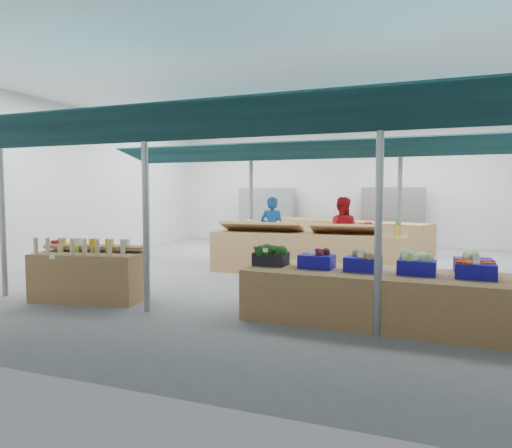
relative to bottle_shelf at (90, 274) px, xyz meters
The scene contains 24 objects.
floor 4.40m from the bottle_shelf, 57.34° to the left, with size 13.00×13.00×0.00m, color slate.
hall 6.05m from the bottle_shelf, 65.25° to the left, with size 13.00×13.00×13.00m.
pole_grid 3.91m from the bottle_shelf, 31.86° to the left, with size 10.00×4.60×3.00m.
awnings 4.34m from the bottle_shelf, 31.86° to the left, with size 9.50×7.08×0.30m.
back_shelving_left 9.70m from the bottle_shelf, 90.82° to the left, with size 2.00×0.50×2.00m, color #B23F33.
back_shelving_right 10.64m from the bottle_shelf, 65.76° to the left, with size 2.00×0.50×2.00m, color #B23F33.
bottle_shelf is the anchor object (origin of this frame).
veg_counter 4.81m from the bottle_shelf, ahead, with size 3.76×1.25×0.73m, color brown.
fruit_counter 4.77m from the bottle_shelf, 52.97° to the left, with size 4.37×1.04×0.94m, color brown.
far_counter 8.88m from the bottle_shelf, 69.94° to the left, with size 5.31×1.06×0.96m, color brown.
crate_stack 5.33m from the bottle_shelf, ahead, with size 0.54×0.38×0.65m, color #110D90.
vendor_left 5.20m from the bottle_shelf, 71.19° to the left, with size 0.64×0.42×1.75m, color #164792.
vendor_right 6.02m from the bottle_shelf, 54.72° to the left, with size 0.85×0.66×1.75m, color #AF151A.
crate_broccoli 3.23m from the bottle_shelf, ahead, with size 0.52×0.42×0.35m.
crate_beets 3.95m from the bottle_shelf, ahead, with size 0.52×0.42×0.29m.
crate_celeriac 4.62m from the bottle_shelf, ahead, with size 0.52×0.42×0.31m.
crate_cabbage 5.35m from the bottle_shelf, ahead, with size 0.52×0.42×0.35m.
crate_carrots 6.07m from the bottle_shelf, ahead, with size 0.52×0.42×0.29m.
sparrow 3.07m from the bottle_shelf, ahead, with size 0.12×0.09×0.11m.
pole_ribbon 1.10m from the bottle_shelf, 83.44° to the right, with size 0.12×0.12×0.28m.
apple_heap_yellow 4.15m from the bottle_shelf, 63.42° to the left, with size 1.94×0.83×0.27m.
apple_heap_red 5.34m from the bottle_shelf, 44.80° to the left, with size 1.55×0.80×0.27m.
pineapple 6.18m from the bottle_shelf, 37.86° to the left, with size 0.14×0.14×0.39m.
crate_extra 6.13m from the bottle_shelf, ahead, with size 0.52×0.41×0.32m.
Camera 1 is at (3.08, -9.98, 1.86)m, focal length 32.00 mm.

